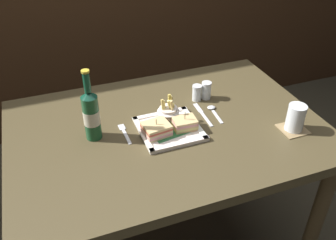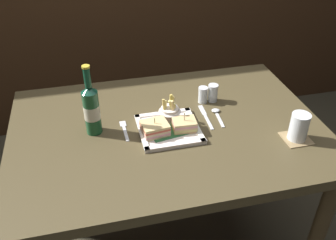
{
  "view_description": "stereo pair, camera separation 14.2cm",
  "coord_description": "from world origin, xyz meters",
  "px_view_note": "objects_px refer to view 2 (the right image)",
  "views": [
    {
      "loc": [
        -0.41,
        -1.11,
        1.61
      ],
      "look_at": [
        -0.0,
        -0.01,
        0.8
      ],
      "focal_mm": 39.4,
      "sensor_mm": 36.0,
      "label": 1
    },
    {
      "loc": [
        -0.27,
        -1.15,
        1.61
      ],
      "look_at": [
        -0.0,
        -0.01,
        0.8
      ],
      "focal_mm": 39.4,
      "sensor_mm": 36.0,
      "label": 2
    }
  ],
  "objects_px": {
    "dining_table": "(167,145)",
    "water_glass": "(299,128)",
    "knife": "(205,116)",
    "salt_shaker": "(203,96)",
    "beer_bottle": "(92,109)",
    "fork": "(124,129)",
    "sandwich_half_right": "(184,125)",
    "pepper_shaker": "(213,94)",
    "square_plate": "(169,129)",
    "fries_cup": "(170,111)",
    "sandwich_half_left": "(155,128)",
    "spoon": "(217,113)"
  },
  "relations": [
    {
      "from": "sandwich_half_left",
      "to": "water_glass",
      "type": "relative_size",
      "value": 1.01
    },
    {
      "from": "beer_bottle",
      "to": "pepper_shaker",
      "type": "xyz_separation_m",
      "value": [
        0.52,
        0.11,
        -0.07
      ]
    },
    {
      "from": "pepper_shaker",
      "to": "water_glass",
      "type": "bearing_deg",
      "value": -56.96
    },
    {
      "from": "sandwich_half_left",
      "to": "spoon",
      "type": "distance_m",
      "value": 0.29
    },
    {
      "from": "spoon",
      "to": "fork",
      "type": "bearing_deg",
      "value": -176.89
    },
    {
      "from": "water_glass",
      "to": "fork",
      "type": "xyz_separation_m",
      "value": [
        -0.62,
        0.21,
        -0.05
      ]
    },
    {
      "from": "spoon",
      "to": "sandwich_half_left",
      "type": "bearing_deg",
      "value": -163.34
    },
    {
      "from": "sandwich_half_left",
      "to": "beer_bottle",
      "type": "relative_size",
      "value": 0.38
    },
    {
      "from": "water_glass",
      "to": "spoon",
      "type": "bearing_deg",
      "value": 135.49
    },
    {
      "from": "beer_bottle",
      "to": "water_glass",
      "type": "height_order",
      "value": "beer_bottle"
    },
    {
      "from": "salt_shaker",
      "to": "square_plate",
      "type": "bearing_deg",
      "value": -138.61
    },
    {
      "from": "beer_bottle",
      "to": "salt_shaker",
      "type": "height_order",
      "value": "beer_bottle"
    },
    {
      "from": "square_plate",
      "to": "knife",
      "type": "xyz_separation_m",
      "value": [
        0.17,
        0.06,
        -0.01
      ]
    },
    {
      "from": "sandwich_half_left",
      "to": "water_glass",
      "type": "xyz_separation_m",
      "value": [
        0.51,
        -0.15,
        0.02
      ]
    },
    {
      "from": "sandwich_half_left",
      "to": "beer_bottle",
      "type": "height_order",
      "value": "beer_bottle"
    },
    {
      "from": "sandwich_half_right",
      "to": "fork",
      "type": "xyz_separation_m",
      "value": [
        -0.22,
        0.06,
        -0.03
      ]
    },
    {
      "from": "sandwich_half_left",
      "to": "salt_shaker",
      "type": "distance_m",
      "value": 0.31
    },
    {
      "from": "dining_table",
      "to": "pepper_shaker",
      "type": "height_order",
      "value": "pepper_shaker"
    },
    {
      "from": "spoon",
      "to": "salt_shaker",
      "type": "bearing_deg",
      "value": 105.37
    },
    {
      "from": "spoon",
      "to": "salt_shaker",
      "type": "height_order",
      "value": "salt_shaker"
    },
    {
      "from": "fork",
      "to": "fries_cup",
      "type": "bearing_deg",
      "value": 3.73
    },
    {
      "from": "fries_cup",
      "to": "water_glass",
      "type": "height_order",
      "value": "fries_cup"
    },
    {
      "from": "dining_table",
      "to": "water_glass",
      "type": "bearing_deg",
      "value": -22.95
    },
    {
      "from": "square_plate",
      "to": "sandwich_half_right",
      "type": "bearing_deg",
      "value": -16.85
    },
    {
      "from": "beer_bottle",
      "to": "fork",
      "type": "relative_size",
      "value": 2.1
    },
    {
      "from": "spoon",
      "to": "beer_bottle",
      "type": "bearing_deg",
      "value": -179.32
    },
    {
      "from": "water_glass",
      "to": "sandwich_half_left",
      "type": "bearing_deg",
      "value": 164.07
    },
    {
      "from": "fries_cup",
      "to": "square_plate",
      "type": "bearing_deg",
      "value": -108.01
    },
    {
      "from": "sandwich_half_right",
      "to": "beer_bottle",
      "type": "relative_size",
      "value": 0.33
    },
    {
      "from": "fork",
      "to": "water_glass",
      "type": "bearing_deg",
      "value": -18.56
    },
    {
      "from": "knife",
      "to": "beer_bottle",
      "type": "bearing_deg",
      "value": -179.88
    },
    {
      "from": "square_plate",
      "to": "sandwich_half_right",
      "type": "distance_m",
      "value": 0.06
    },
    {
      "from": "water_glass",
      "to": "fork",
      "type": "height_order",
      "value": "water_glass"
    },
    {
      "from": "pepper_shaker",
      "to": "sandwich_half_right",
      "type": "bearing_deg",
      "value": -133.94
    },
    {
      "from": "fries_cup",
      "to": "fork",
      "type": "bearing_deg",
      "value": -176.27
    },
    {
      "from": "sandwich_half_left",
      "to": "sandwich_half_right",
      "type": "bearing_deg",
      "value": 0.0
    },
    {
      "from": "fork",
      "to": "salt_shaker",
      "type": "distance_m",
      "value": 0.38
    },
    {
      "from": "water_glass",
      "to": "square_plate",
      "type": "bearing_deg",
      "value": 160.22
    },
    {
      "from": "pepper_shaker",
      "to": "salt_shaker",
      "type": "bearing_deg",
      "value": -180.0
    },
    {
      "from": "knife",
      "to": "fork",
      "type": "bearing_deg",
      "value": -177.26
    },
    {
      "from": "pepper_shaker",
      "to": "dining_table",
      "type": "bearing_deg",
      "value": -149.02
    },
    {
      "from": "sandwich_half_left",
      "to": "fries_cup",
      "type": "relative_size",
      "value": 0.97
    },
    {
      "from": "fries_cup",
      "to": "fork",
      "type": "relative_size",
      "value": 0.83
    },
    {
      "from": "dining_table",
      "to": "knife",
      "type": "height_order",
      "value": "knife"
    },
    {
      "from": "square_plate",
      "to": "pepper_shaker",
      "type": "relative_size",
      "value": 2.98
    },
    {
      "from": "fork",
      "to": "sandwich_half_left",
      "type": "bearing_deg",
      "value": -29.8
    },
    {
      "from": "sandwich_half_right",
      "to": "water_glass",
      "type": "distance_m",
      "value": 0.42
    },
    {
      "from": "knife",
      "to": "salt_shaker",
      "type": "distance_m",
      "value": 0.11
    },
    {
      "from": "sandwich_half_left",
      "to": "fork",
      "type": "xyz_separation_m",
      "value": [
        -0.11,
        0.06,
        -0.03
      ]
    },
    {
      "from": "fork",
      "to": "knife",
      "type": "relative_size",
      "value": 0.76
    }
  ]
}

